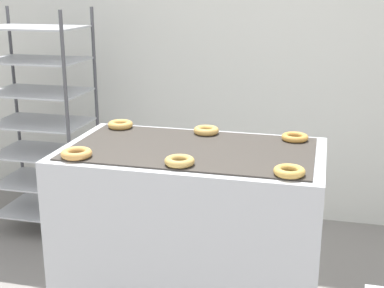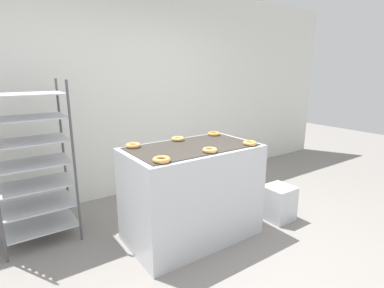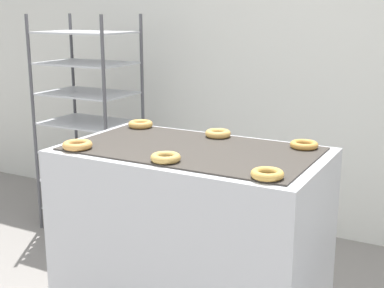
% 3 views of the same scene
% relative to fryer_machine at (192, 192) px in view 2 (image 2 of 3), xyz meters
% --- Properties ---
extents(ground_plane, '(14.00, 14.00, 0.00)m').
position_rel_fryer_machine_xyz_m(ground_plane, '(-0.00, -0.63, -0.48)').
color(ground_plane, gray).
extents(wall_back, '(8.00, 0.05, 2.80)m').
position_rel_fryer_machine_xyz_m(wall_back, '(-0.00, 1.50, 0.92)').
color(wall_back, silver).
rests_on(wall_back, ground_plane).
extents(fryer_machine, '(1.30, 0.76, 0.97)m').
position_rel_fryer_machine_xyz_m(fryer_machine, '(0.00, 0.00, 0.00)').
color(fryer_machine, silver).
rests_on(fryer_machine, ground_plane).
extents(baking_rack_cart, '(0.68, 0.48, 1.60)m').
position_rel_fryer_machine_xyz_m(baking_rack_cart, '(-1.30, 0.80, 0.33)').
color(baking_rack_cart, '#4C4C51').
rests_on(baking_rack_cart, ground_plane).
extents(glaze_bin, '(0.31, 0.31, 0.40)m').
position_rel_fryer_machine_xyz_m(glaze_bin, '(1.02, -0.27, -0.28)').
color(glaze_bin, silver).
rests_on(glaze_bin, ground_plane).
extents(donut_near_left, '(0.15, 0.15, 0.04)m').
position_rel_fryer_machine_xyz_m(donut_near_left, '(-0.49, -0.28, 0.50)').
color(donut_near_left, '#DC9C4F').
rests_on(donut_near_left, fryer_machine).
extents(donut_near_center, '(0.14, 0.14, 0.04)m').
position_rel_fryer_machine_xyz_m(donut_near_center, '(0.01, -0.27, 0.50)').
color(donut_near_center, tan).
rests_on(donut_near_center, fryer_machine).
extents(donut_near_right, '(0.14, 0.14, 0.03)m').
position_rel_fryer_machine_xyz_m(donut_near_right, '(0.50, -0.28, 0.50)').
color(donut_near_right, gold).
rests_on(donut_near_right, fryer_machine).
extents(donut_far_left, '(0.14, 0.14, 0.04)m').
position_rel_fryer_machine_xyz_m(donut_far_left, '(-0.49, 0.28, 0.50)').
color(donut_far_left, '#DCA44F').
rests_on(donut_far_left, fryer_machine).
extents(donut_far_center, '(0.14, 0.14, 0.04)m').
position_rel_fryer_machine_xyz_m(donut_far_center, '(0.01, 0.28, 0.50)').
color(donut_far_center, '#DDA854').
rests_on(donut_far_center, fryer_machine).
extents(donut_far_right, '(0.14, 0.14, 0.03)m').
position_rel_fryer_machine_xyz_m(donut_far_right, '(0.49, 0.26, 0.50)').
color(donut_far_right, gold).
rests_on(donut_far_right, fryer_machine).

